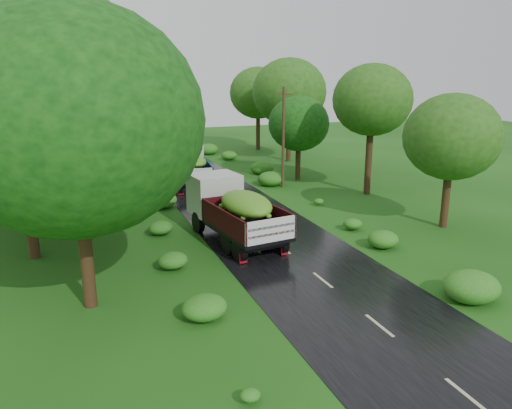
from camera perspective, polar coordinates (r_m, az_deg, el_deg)
ground at (r=17.73m, az=13.91°, el=-13.31°), size 120.00×120.00×0.00m
road at (r=21.58m, az=6.37°, el=-7.59°), size 6.50×80.00×0.02m
road_lines at (r=22.40m, az=5.21°, el=-6.65°), size 0.12×69.60×0.00m
truck_near at (r=24.89m, az=-2.74°, el=-0.32°), size 3.44×7.36×2.98m
truck_far at (r=37.14m, az=-7.49°, el=4.55°), size 3.17×6.84×2.77m
utility_pole at (r=36.03m, az=3.14°, el=7.77°), size 1.18×0.60×7.19m
trees_left at (r=32.81m, az=-22.92°, el=11.80°), size 6.84×35.19×10.51m
trees_right at (r=41.12m, az=6.49°, el=11.34°), size 6.09×32.30×8.03m
shrubs at (r=29.31m, az=-1.60°, el=-0.63°), size 11.90×44.00×0.70m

